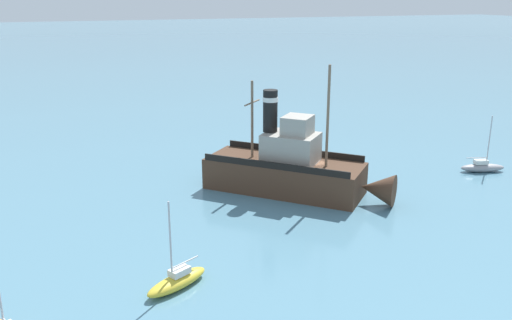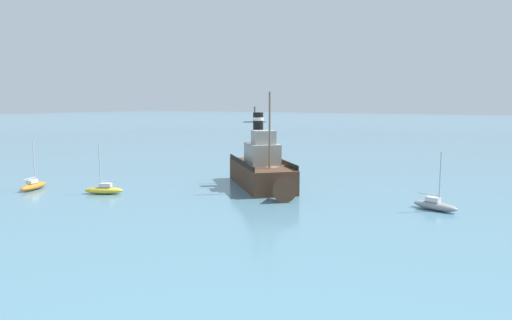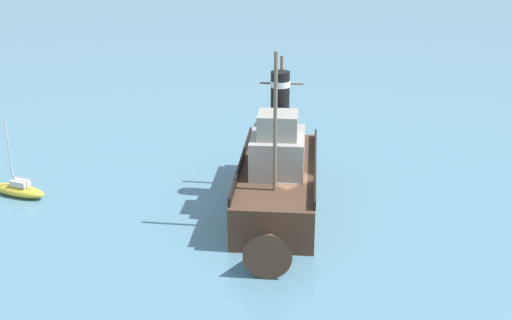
% 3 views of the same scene
% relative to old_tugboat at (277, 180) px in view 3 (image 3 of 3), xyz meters
% --- Properties ---
extents(ground_plane, '(600.00, 600.00, 0.00)m').
position_rel_old_tugboat_xyz_m(ground_plane, '(-1.03, 0.19, -1.83)').
color(ground_plane, teal).
extents(old_tugboat, '(12.48, 12.66, 9.90)m').
position_rel_old_tugboat_xyz_m(old_tugboat, '(0.00, 0.00, 0.00)').
color(old_tugboat, '#4C3323').
rests_on(old_tugboat, ground).
extents(sailboat_yellow, '(3.88, 2.71, 4.90)m').
position_rel_old_tugboat_xyz_m(sailboat_yellow, '(11.68, 10.80, -1.40)').
color(sailboat_yellow, gold).
rests_on(sailboat_yellow, ground).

